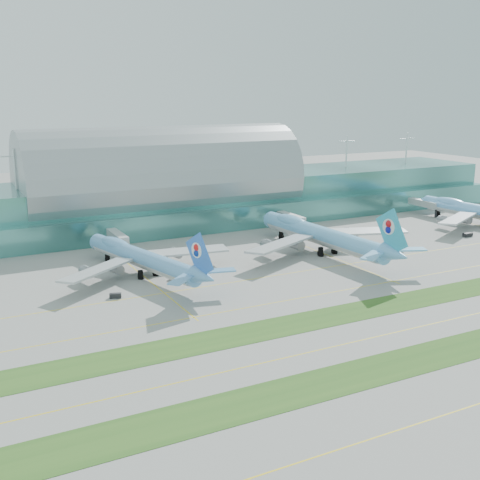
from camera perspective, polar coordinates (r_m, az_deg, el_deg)
ground at (r=158.78m, az=9.25°, el=-7.36°), size 700.00×700.00×0.00m
terminal at (r=266.08m, az=-7.36°, el=4.45°), size 340.00×69.10×36.00m
grass_strip_near at (r=139.21m, az=16.23°, el=-10.85°), size 420.00×12.00×0.08m
grass_strip_far at (r=160.26m, az=8.83°, el=-7.13°), size 420.00×12.00×0.08m
taxiline_b at (r=148.66m, az=12.50°, el=-9.01°), size 420.00×0.35×0.01m
taxiline_c at (r=172.58m, az=5.69°, el=-5.50°), size 420.00×0.35×0.01m
taxiline_d at (r=190.41m, az=2.08°, el=-3.58°), size 420.00×0.35×0.01m
airliner_b at (r=194.46m, az=-9.41°, el=-1.57°), size 59.83×69.07×19.27m
airliner_c at (r=220.92m, az=7.60°, el=0.58°), size 70.62×80.31×22.09m
gse_c at (r=175.20m, az=-11.73°, el=-5.19°), size 3.58×2.43×1.39m
gse_d at (r=189.66m, az=-5.96°, el=-3.46°), size 4.23×2.39×1.65m
gse_e at (r=217.67m, az=12.33°, el=-1.49°), size 3.44×1.88×1.39m
gse_f at (r=216.65m, az=12.18°, el=-1.55°), size 3.40×2.16×1.40m
gse_g at (r=261.12m, az=20.77°, el=0.47°), size 4.38×2.37×1.52m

